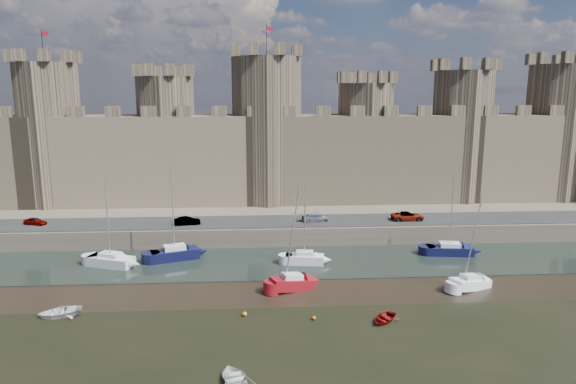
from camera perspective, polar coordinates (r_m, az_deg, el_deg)
name	(u,v)px	position (r m, az deg, el deg)	size (l,w,h in m)	color
ground	(256,370)	(40.36, -3.57, -19.10)	(160.00, 160.00, 0.00)	black
water_channel	(256,263)	(62.26, -3.60, -7.86)	(160.00, 12.00, 0.08)	black
quay	(255,194)	(96.75, -3.63, -0.20)	(160.00, 60.00, 2.50)	#4C443A
road	(255,222)	(71.11, -3.64, -3.31)	(160.00, 7.00, 0.10)	black
castle	(251,145)	(83.31, -4.16, 5.20)	(108.50, 11.00, 29.00)	#42382B
car_0	(35,221)	(77.16, -26.27, -2.95)	(1.26, 3.13, 1.07)	gray
car_1	(187,221)	(70.49, -11.15, -3.19)	(1.24, 3.55, 1.17)	gray
car_2	(316,218)	(71.20, 3.08, -2.86)	(1.59, 3.90, 1.13)	gray
car_3	(408,216)	(73.53, 13.16, -2.64)	(2.10, 4.55, 1.27)	gray
sailboat_0	(111,260)	(64.26, -19.12, -7.15)	(5.87, 3.89, 10.24)	silver
sailboat_1	(175,253)	(64.47, -12.47, -6.65)	(6.14, 4.04, 11.48)	black
sailboat_2	(305,258)	(61.56, 1.86, -7.33)	(4.74, 2.39, 9.79)	white
sailboat_3	(449,249)	(67.96, 17.50, -6.08)	(5.82, 2.88, 9.80)	black
sailboat_4	(292,282)	(54.09, 0.49, -10.00)	(5.01, 3.41, 10.91)	maroon
sailboat_5	(470,282)	(57.51, 19.56, -9.44)	(4.86, 3.43, 9.79)	white
dinghy_2	(235,378)	(38.86, -5.95, -19.82)	(2.47, 0.72, 3.46)	beige
dinghy_4	(384,319)	(48.02, 10.63, -13.67)	(2.10, 0.61, 2.94)	maroon
dinghy_6	(59,312)	(52.61, -24.05, -12.11)	(2.74, 0.79, 3.83)	silver
buoy_1	(245,314)	(48.49, -4.85, -13.36)	(0.45, 0.45, 0.45)	orange
buoy_3	(314,318)	(47.71, 2.90, -13.81)	(0.38, 0.38, 0.38)	#C85408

